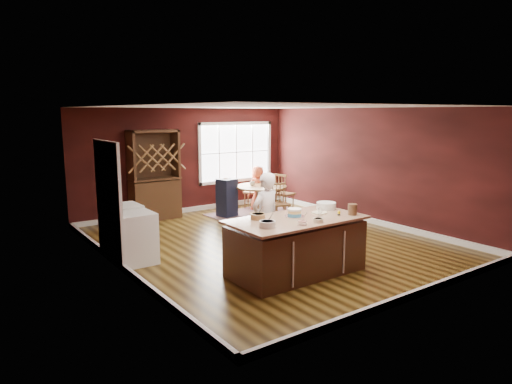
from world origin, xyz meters
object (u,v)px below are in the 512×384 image
chair_south (281,203)px  toddler (229,184)px  layer_cake (294,213)px  dryer (123,230)px  chair_north (252,190)px  hutch (154,175)px  dining_table (261,194)px  baker (265,218)px  kitchen_island (296,247)px  washer (136,238)px  chair_east (285,192)px  seated_woman (258,188)px  high_chair (227,197)px

chair_south → toddler: 1.44m
layer_cake → chair_south: bearing=55.2°
dryer → chair_south: bearing=4.6°
layer_cake → chair_north: (2.28, 4.49, -0.49)m
hutch → chair_north: bearing=-7.0°
dining_table → baker: bearing=-124.8°
toddler → kitchen_island: bearing=-107.5°
baker → toddler: baker is taller
chair_south → washer: size_ratio=1.03×
chair_east → chair_south: bearing=123.1°
baker → layer_cake: size_ratio=4.94×
washer → seated_woman: bearing=28.8°
chair_east → high_chair: chair_east is taller
chair_south → chair_north: chair_north is taller
chair_north → high_chair: bearing=-16.7°
layer_cake → chair_north: layer_cake is taller
baker → chair_east: (2.89, 3.05, -0.28)m
baker → kitchen_island: bearing=88.2°
high_chair → hutch: (-1.59, 0.77, 0.59)m
high_chair → chair_east: bearing=-25.1°
seated_woman → hutch: bearing=-19.3°
baker → seated_woman: size_ratio=1.34×
layer_cake → seated_woman: bearing=61.6°
kitchen_island → chair_south: (2.02, 2.94, 0.02)m
layer_cake → hutch: size_ratio=0.15×
kitchen_island → seated_woman: seated_woman is taller
seated_woman → dryer: size_ratio=1.28×
kitchen_island → chair_north: (2.34, 4.59, 0.06)m
hutch → washer: bearing=-118.8°
toddler → chair_south: bearing=-59.1°
chair_east → chair_north: bearing=17.4°
toddler → dryer: bearing=-154.9°
dryer → dining_table: bearing=16.3°
kitchen_island → dining_table: (2.05, 3.79, 0.10)m
high_chair → washer: size_ratio=1.11×
kitchen_island → washer: size_ratio=2.48×
dining_table → chair_south: 0.85m
baker → seated_woman: 4.33m
seated_woman → hutch: (-2.66, 0.59, 0.50)m
chair_east → toddler: (-1.52, 0.36, 0.30)m
chair_north → washer: (-4.28, -2.61, -0.05)m
chair_east → toddler: chair_east is taller
baker → hutch: size_ratio=0.73×
dining_table → dryer: dryer is taller
chair_south → dining_table: bearing=104.8°
high_chair → chair_north: bearing=10.5°
high_chair → layer_cake: bearing=-118.3°
chair_south → hutch: size_ratio=0.42×
chair_south → kitchen_island: bearing=-107.5°
chair_east → hutch: 3.40m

